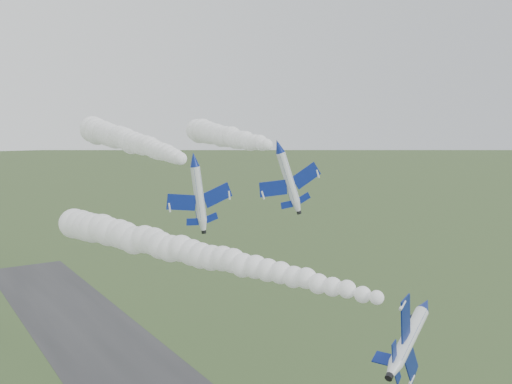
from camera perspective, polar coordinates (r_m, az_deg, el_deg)
jet_lead at (r=70.88m, az=16.63°, el=-10.83°), size 7.02×12.91×10.36m
smoke_trail_jet_lead at (r=87.42m, az=-6.03°, el=-6.10°), size 30.36×60.97×5.40m
jet_pair_left at (r=76.65m, az=-6.20°, el=3.26°), size 9.37×11.25×2.88m
smoke_trail_jet_pair_left at (r=107.69m, az=-12.83°, el=5.07°), size 11.31×61.37×5.43m
jet_pair_right at (r=83.42m, az=2.28°, el=4.62°), size 9.49×11.65×3.83m
smoke_trail_jet_pair_right at (r=116.91m, az=-3.21°, el=5.61°), size 22.24×64.01×5.60m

